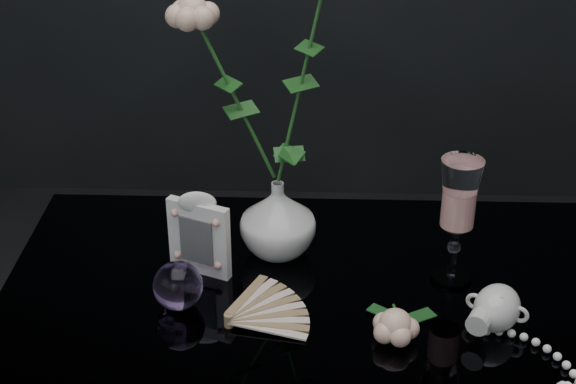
# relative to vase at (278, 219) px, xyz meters

# --- Properties ---
(vase) EXTENTS (0.14, 0.14, 0.14)m
(vase) POSITION_rel_vase_xyz_m (0.00, 0.00, 0.00)
(vase) COLOR white
(vase) RESTS_ON table
(wine_glass) EXTENTS (0.07, 0.07, 0.22)m
(wine_glass) POSITION_rel_vase_xyz_m (0.29, -0.07, 0.04)
(wine_glass) COLOR white
(wine_glass) RESTS_ON table
(picture_frame) EXTENTS (0.14, 0.13, 0.15)m
(picture_frame) POSITION_rel_vase_xyz_m (-0.13, -0.06, 0.01)
(picture_frame) COLOR white
(picture_frame) RESTS_ON table
(paperweight) EXTENTS (0.09, 0.09, 0.08)m
(paperweight) POSITION_rel_vase_xyz_m (-0.15, -0.17, -0.03)
(paperweight) COLOR #A97FCF
(paperweight) RESTS_ON table
(paper_fan) EXTENTS (0.28, 0.24, 0.03)m
(paper_fan) POSITION_rel_vase_xyz_m (-0.07, -0.21, -0.06)
(paper_fan) COLOR #EEE6BE
(paper_fan) RESTS_ON table
(loose_rose) EXTENTS (0.12, 0.16, 0.05)m
(loose_rose) POSITION_rel_vase_xyz_m (0.19, -0.24, -0.04)
(loose_rose) COLOR beige
(loose_rose) RESTS_ON table
(pearl_jar) EXTENTS (0.33, 0.34, 0.07)m
(pearl_jar) POSITION_rel_vase_xyz_m (0.35, -0.20, -0.03)
(pearl_jar) COLOR silver
(pearl_jar) RESTS_ON table
(roses) EXTENTS (0.29, 0.12, 0.48)m
(roses) POSITION_rel_vase_xyz_m (0.00, 0.01, 0.29)
(roses) COLOR beige
(roses) RESTS_ON vase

